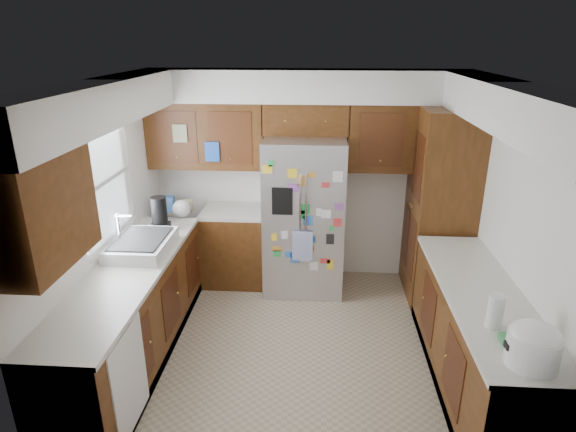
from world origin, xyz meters
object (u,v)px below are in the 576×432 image
object	(u,v)px
fridge	(304,216)
pantry	(440,206)
paper_towel	(495,311)
rice_cooker	(534,344)

from	to	relation	value
fridge	pantry	bearing A→B (deg)	-2.05
pantry	fridge	world-z (taller)	pantry
pantry	paper_towel	distance (m)	2.13
rice_cooker	paper_towel	world-z (taller)	rice_cooker
rice_cooker	paper_towel	size ratio (longest dim) A/B	1.31
pantry	rice_cooker	bearing A→B (deg)	-90.01
fridge	paper_towel	size ratio (longest dim) A/B	7.23
pantry	fridge	size ratio (longest dim) A/B	1.19
paper_towel	fridge	bearing A→B (deg)	122.79
pantry	paper_towel	xyz separation A→B (m)	(-0.09, -2.13, -0.03)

